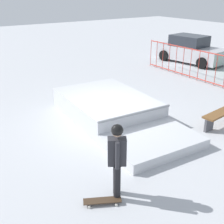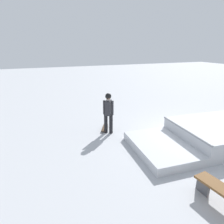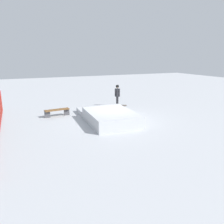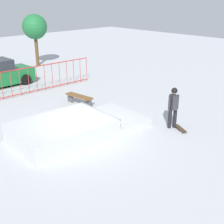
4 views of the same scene
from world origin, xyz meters
The scene contains 6 objects.
ground_plane centered at (0.00, 0.00, 0.00)m, with size 60.00×60.00×0.00m, color #B7BABF.
skate_ramp centered at (-0.27, 0.43, 0.32)m, with size 5.56×2.95×0.74m.
skater centered at (3.13, -1.83, 1.01)m, with size 0.39×0.44×1.73m.
skateboard centered at (3.16, -2.22, 0.08)m, with size 0.55×0.80×0.09m.
park_bench centered at (2.11, 3.05, 0.36)m, with size 0.57×1.65×0.48m.
parked_car_silver centered at (-4.67, 9.16, 0.72)m, with size 4.28×2.33×1.60m.
Camera 1 is at (7.34, -4.84, 4.18)m, focal length 47.01 mm.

